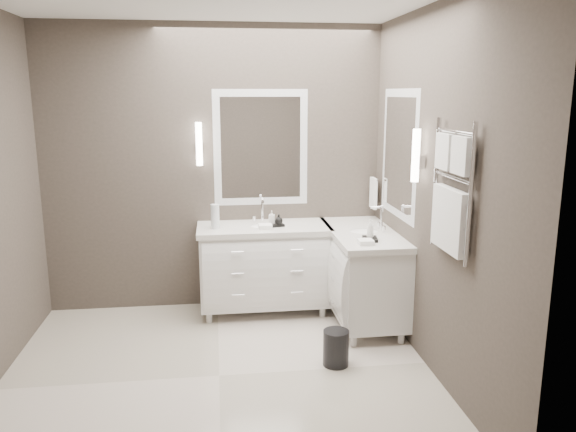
{
  "coord_description": "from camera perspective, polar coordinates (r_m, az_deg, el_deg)",
  "views": [
    {
      "loc": [
        0.02,
        -3.87,
        2.06
      ],
      "look_at": [
        0.61,
        0.7,
        1.05
      ],
      "focal_mm": 35.0,
      "sensor_mm": 36.0,
      "label": 1
    }
  ],
  "objects": [
    {
      "name": "soap_bottle_b",
      "position": [
        5.19,
        -0.95,
        -0.34
      ],
      "size": [
        0.1,
        0.1,
        0.1
      ],
      "primitive_type": "imported",
      "rotation": [
        0.0,
        0.0,
        -0.39
      ],
      "color": "black",
      "rests_on": "amenity_tray_back"
    },
    {
      "name": "vanity_right",
      "position": [
        5.19,
        7.6,
        -5.43
      ],
      "size": [
        0.59,
        1.24,
        0.97
      ],
      "color": "white",
      "rests_on": "floor"
    },
    {
      "name": "soap_bottle_c",
      "position": [
        4.75,
        8.35,
        -1.28
      ],
      "size": [
        0.08,
        0.08,
        0.15
      ],
      "primitive_type": "imported",
      "rotation": [
        0.0,
        0.0,
        0.37
      ],
      "color": "white",
      "rests_on": "amenity_tray_right"
    },
    {
      "name": "mirror_right",
      "position": [
        4.95,
        11.21,
        6.2
      ],
      "size": [
        0.02,
        0.9,
        1.1
      ],
      "color": "white",
      "rests_on": "wall_right"
    },
    {
      "name": "waste_bin",
      "position": [
        4.46,
        4.89,
        -13.2
      ],
      "size": [
        0.22,
        0.22,
        0.28
      ],
      "primitive_type": "cylinder",
      "rotation": [
        0.0,
        0.0,
        -0.12
      ],
      "color": "black",
      "rests_on": "floor"
    },
    {
      "name": "amenity_tray_right",
      "position": [
        4.77,
        8.32,
        -2.32
      ],
      "size": [
        0.15,
        0.18,
        0.02
      ],
      "primitive_type": "cube",
      "rotation": [
        0.0,
        0.0,
        -0.19
      ],
      "color": "black",
      "rests_on": "vanity_right"
    },
    {
      "name": "amenity_tray_back",
      "position": [
        5.23,
        -1.31,
        -0.91
      ],
      "size": [
        0.17,
        0.14,
        0.02
      ],
      "primitive_type": "cube",
      "rotation": [
        0.0,
        0.0,
        0.23
      ],
      "color": "black",
      "rests_on": "vanity_back"
    },
    {
      "name": "wall_back",
      "position": [
        5.42,
        -7.54,
        4.72
      ],
      "size": [
        3.2,
        0.01,
        2.7
      ],
      "primitive_type": "cube",
      "color": "#443C36",
      "rests_on": "floor"
    },
    {
      "name": "sconce_right",
      "position": [
        4.38,
        12.85,
        5.91
      ],
      "size": [
        0.06,
        0.06,
        0.4
      ],
      "color": "white",
      "rests_on": "wall_right"
    },
    {
      "name": "sconce_back",
      "position": [
        5.32,
        -9.02,
        7.16
      ],
      "size": [
        0.06,
        0.06,
        0.4
      ],
      "color": "white",
      "rests_on": "wall_back"
    },
    {
      "name": "towel_bar_corner",
      "position": [
        5.53,
        8.67,
        2.38
      ],
      "size": [
        0.03,
        0.22,
        0.3
      ],
      "color": "white",
      "rests_on": "wall_right"
    },
    {
      "name": "wall_right",
      "position": [
        4.24,
        14.72,
        2.29
      ],
      "size": [
        0.01,
        3.0,
        2.7
      ],
      "primitive_type": "cube",
      "color": "#443C36",
      "rests_on": "floor"
    },
    {
      "name": "water_bottle",
      "position": [
        5.16,
        -7.41,
        -0.05
      ],
      "size": [
        0.09,
        0.09,
        0.22
      ],
      "primitive_type": "cylinder",
      "rotation": [
        0.0,
        0.0,
        0.11
      ],
      "color": "silver",
      "rests_on": "vanity_back"
    },
    {
      "name": "towel_ladder",
      "position": [
        3.85,
        16.21,
        1.85
      ],
      "size": [
        0.06,
        0.58,
        0.9
      ],
      "color": "white",
      "rests_on": "wall_right"
    },
    {
      "name": "vanity_back",
      "position": [
        5.35,
        -2.43,
        -4.78
      ],
      "size": [
        1.24,
        0.59,
        0.97
      ],
      "color": "white",
      "rests_on": "floor"
    },
    {
      "name": "wall_front",
      "position": [
        2.47,
        -7.48,
        -4.54
      ],
      "size": [
        3.2,
        0.01,
        2.7
      ],
      "primitive_type": "cube",
      "color": "#443C36",
      "rests_on": "floor"
    },
    {
      "name": "floor",
      "position": [
        4.39,
        -7.0,
        -15.85
      ],
      "size": [
        3.2,
        3.0,
        0.01
      ],
      "primitive_type": "cube",
      "color": "beige",
      "rests_on": "ground"
    },
    {
      "name": "soap_bottle_a",
      "position": [
        5.23,
        -1.66,
        -0.1
      ],
      "size": [
        0.06,
        0.06,
        0.12
      ],
      "primitive_type": "imported",
      "rotation": [
        0.0,
        0.0,
        -0.19
      ],
      "color": "white",
      "rests_on": "amenity_tray_back"
    },
    {
      "name": "mirror_back",
      "position": [
        5.4,
        -2.78,
        6.92
      ],
      "size": [
        0.9,
        0.02,
        1.1
      ],
      "color": "white",
      "rests_on": "wall_back"
    }
  ]
}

